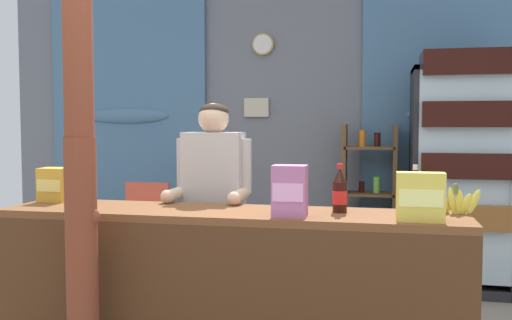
{
  "coord_description": "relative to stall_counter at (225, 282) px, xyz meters",
  "views": [
    {
      "loc": [
        0.87,
        -2.49,
        1.39
      ],
      "look_at": [
        0.13,
        0.97,
        1.16
      ],
      "focal_mm": 40.12,
      "sensor_mm": 36.0,
      "label": 1
    }
  ],
  "objects": [
    {
      "name": "timber_post",
      "position": [
        -0.64,
        -0.32,
        0.71
      ],
      "size": [
        0.18,
        0.16,
        2.64
      ],
      "color": "brown",
      "rests_on": "ground"
    },
    {
      "name": "drink_fridge",
      "position": [
        1.44,
        2.08,
        0.52
      ],
      "size": [
        0.79,
        0.68,
        1.96
      ],
      "color": "#232328",
      "rests_on": "ground"
    },
    {
      "name": "stall_counter",
      "position": [
        0.0,
        0.0,
        0.0
      ],
      "size": [
        2.49,
        0.5,
        0.92
      ],
      "color": "brown",
      "rests_on": "ground"
    },
    {
      "name": "snack_box_choco_powder",
      "position": [
        -1.12,
        0.23,
        0.47
      ],
      "size": [
        0.17,
        0.14,
        0.2
      ],
      "color": "gold",
      "rests_on": "stall_counter"
    },
    {
      "name": "bottle_shelf_rack",
      "position": [
        0.7,
        2.33,
        0.16
      ],
      "size": [
        0.48,
        0.28,
        1.38
      ],
      "color": "brown",
      "rests_on": "ground"
    },
    {
      "name": "banana_bunch",
      "position": [
        1.18,
        0.24,
        0.43
      ],
      "size": [
        0.27,
        0.05,
        0.16
      ],
      "color": "#DBCC42",
      "rests_on": "stall_counter"
    },
    {
      "name": "soda_bottle_water",
      "position": [
        -0.78,
        0.03,
        0.51
      ],
      "size": [
        0.09,
        0.09,
        0.33
      ],
      "color": "silver",
      "rests_on": "stall_counter"
    },
    {
      "name": "soda_bottle_grape_soda",
      "position": [
        0.96,
        0.17,
        0.47
      ],
      "size": [
        0.06,
        0.06,
        0.26
      ],
      "color": "#56286B",
      "rests_on": "stall_counter"
    },
    {
      "name": "plastic_lawn_chair",
      "position": [
        -1.26,
        1.81,
        -0.06
      ],
      "size": [
        0.46,
        0.46,
        0.86
      ],
      "color": "#E5563D",
      "rests_on": "ground"
    },
    {
      "name": "back_wall_curtained",
      "position": [
        -0.08,
        2.63,
        0.83
      ],
      "size": [
        5.74,
        0.22,
        2.71
      ],
      "color": "slate",
      "rests_on": "ground"
    },
    {
      "name": "shopkeeper",
      "position": [
        -0.22,
        0.55,
        0.39
      ],
      "size": [
        0.48,
        0.42,
        1.51
      ],
      "color": "#28282D",
      "rests_on": "ground"
    },
    {
      "name": "snack_box_wafer",
      "position": [
        0.35,
        -0.04,
        0.5
      ],
      "size": [
        0.17,
        0.13,
        0.26
      ],
      "color": "#B76699",
      "rests_on": "stall_counter"
    },
    {
      "name": "soda_bottle_cola",
      "position": [
        0.58,
        0.16,
        0.47
      ],
      "size": [
        0.08,
        0.08,
        0.26
      ],
      "color": "black",
      "rests_on": "stall_counter"
    },
    {
      "name": "snack_box_instant_noodle",
      "position": [
        0.98,
        -0.04,
        0.48
      ],
      "size": [
        0.22,
        0.1,
        0.23
      ],
      "color": "#EAD14C",
      "rests_on": "stall_counter"
    }
  ]
}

